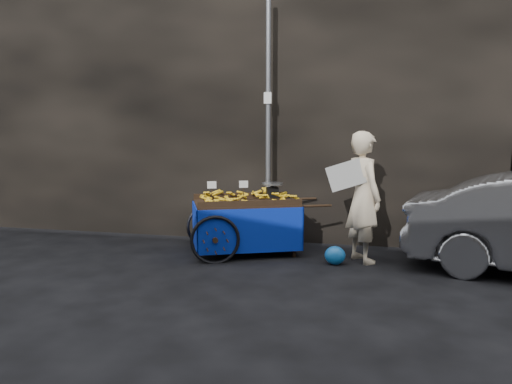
# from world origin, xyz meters

# --- Properties ---
(ground) EXTENTS (80.00, 80.00, 0.00)m
(ground) POSITION_xyz_m (0.00, 0.00, 0.00)
(ground) COLOR black
(ground) RESTS_ON ground
(building_wall) EXTENTS (13.50, 2.00, 5.00)m
(building_wall) POSITION_xyz_m (0.39, 2.60, 2.50)
(building_wall) COLOR black
(building_wall) RESTS_ON ground
(street_pole) EXTENTS (0.12, 0.10, 4.00)m
(street_pole) POSITION_xyz_m (0.30, 1.30, 2.01)
(street_pole) COLOR slate
(street_pole) RESTS_ON ground
(banana_cart) EXTENTS (2.33, 1.72, 1.16)m
(banana_cart) POSITION_xyz_m (0.03, 0.68, 0.72)
(banana_cart) COLOR black
(banana_cart) RESTS_ON ground
(vendor) EXTENTS (0.92, 0.82, 1.88)m
(vendor) POSITION_xyz_m (1.84, 0.61, 0.94)
(vendor) COLOR beige
(vendor) RESTS_ON ground
(plastic_bag) EXTENTS (0.29, 0.24, 0.26)m
(plastic_bag) POSITION_xyz_m (1.47, 0.33, 0.13)
(plastic_bag) COLOR blue
(plastic_bag) RESTS_ON ground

